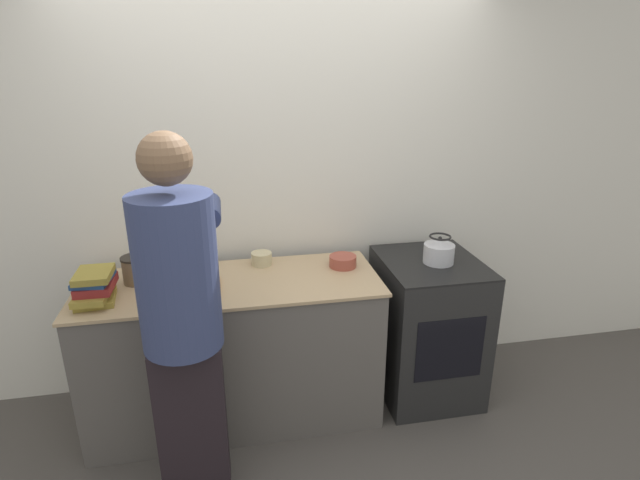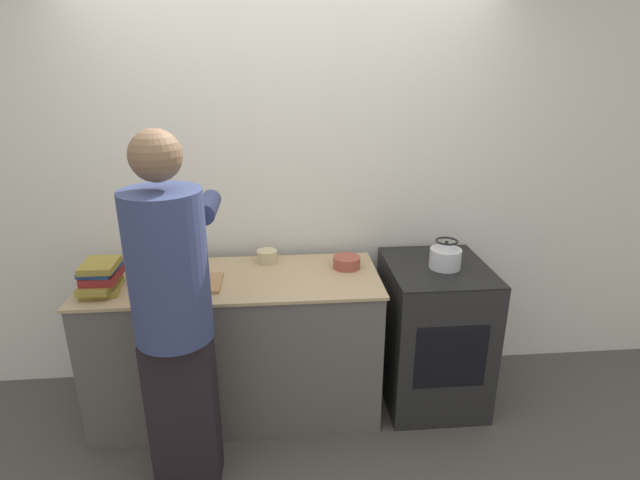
% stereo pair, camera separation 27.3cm
% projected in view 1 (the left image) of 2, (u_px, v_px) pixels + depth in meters
% --- Properties ---
extents(ground_plane, '(12.00, 12.00, 0.00)m').
position_uv_depth(ground_plane, '(301.00, 439.00, 2.88)').
color(ground_plane, '#4C4742').
extents(wall_back, '(8.00, 0.05, 2.60)m').
position_uv_depth(wall_back, '(280.00, 189.00, 3.13)').
color(wall_back, silver).
rests_on(wall_back, ground_plane).
extents(counter, '(1.69, 0.66, 0.89)m').
position_uv_depth(counter, '(235.00, 350.00, 2.96)').
color(counter, '#5B5651').
rests_on(counter, ground_plane).
extents(oven, '(0.59, 0.68, 0.91)m').
position_uv_depth(oven, '(427.00, 327.00, 3.20)').
color(oven, black).
rests_on(oven, ground_plane).
extents(person, '(0.40, 0.64, 1.81)m').
position_uv_depth(person, '(182.00, 316.00, 2.24)').
color(person, black).
rests_on(person, ground_plane).
extents(cutting_board, '(0.37, 0.26, 0.02)m').
position_uv_depth(cutting_board, '(185.00, 290.00, 2.69)').
color(cutting_board, '#A87A4C').
rests_on(cutting_board, counter).
extents(knife, '(0.19, 0.05, 0.01)m').
position_uv_depth(knife, '(173.00, 292.00, 2.64)').
color(knife, silver).
rests_on(knife, cutting_board).
extents(kettle, '(0.18, 0.18, 0.17)m').
position_uv_depth(kettle, '(439.00, 251.00, 3.00)').
color(kettle, silver).
rests_on(kettle, oven).
extents(bowl_prep, '(0.16, 0.16, 0.07)m').
position_uv_depth(bowl_prep, '(343.00, 261.00, 3.01)').
color(bowl_prep, '#9E4738').
rests_on(bowl_prep, counter).
extents(bowl_mixing, '(0.12, 0.12, 0.08)m').
position_uv_depth(bowl_mixing, '(262.00, 259.00, 3.04)').
color(bowl_mixing, '#C6B789').
rests_on(bowl_mixing, counter).
extents(canister_jar, '(0.15, 0.15, 0.15)m').
position_uv_depth(canister_jar, '(136.00, 270.00, 2.78)').
color(canister_jar, '#756047').
rests_on(canister_jar, counter).
extents(book_stack, '(0.21, 0.28, 0.17)m').
position_uv_depth(book_stack, '(95.00, 287.00, 2.56)').
color(book_stack, olive).
rests_on(book_stack, counter).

